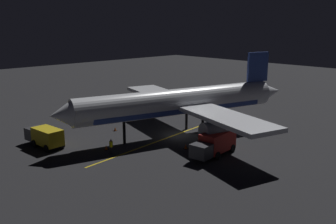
% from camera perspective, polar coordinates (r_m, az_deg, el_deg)
% --- Properties ---
extents(ground_plane, '(180.00, 180.00, 0.20)m').
position_cam_1_polar(ground_plane, '(50.11, 1.65, -3.64)').
color(ground_plane, '#252527').
extents(apron_guide_stripe, '(2.89, 22.50, 0.01)m').
position_cam_1_polar(apron_guide_stripe, '(47.40, -1.70, -4.51)').
color(apron_guide_stripe, gold).
rests_on(apron_guide_stripe, ground_plane).
extents(airliner, '(30.79, 33.77, 10.49)m').
position_cam_1_polar(airliner, '(49.28, 2.26, 1.41)').
color(airliner, white).
rests_on(airliner, ground_plane).
extents(baggage_truck, '(5.92, 2.58, 2.35)m').
position_cam_1_polar(baggage_truck, '(47.61, -18.19, -3.60)').
color(baggage_truck, gold).
rests_on(baggage_truck, ground_plane).
extents(catering_truck, '(2.79, 6.64, 2.63)m').
position_cam_1_polar(catering_truck, '(42.63, 7.14, -4.80)').
color(catering_truck, maroon).
rests_on(catering_truck, ground_plane).
extents(ground_crew_worker, '(0.40, 0.40, 1.74)m').
position_cam_1_polar(ground_crew_worker, '(43.28, -8.63, -5.21)').
color(ground_crew_worker, black).
rests_on(ground_crew_worker, ground_plane).
extents(traffic_cone_near_left, '(0.50, 0.50, 0.55)m').
position_cam_1_polar(traffic_cone_near_left, '(52.47, -8.03, -2.58)').
color(traffic_cone_near_left, '#EA590F').
rests_on(traffic_cone_near_left, ground_plane).
extents(traffic_cone_near_right, '(0.50, 0.50, 0.55)m').
position_cam_1_polar(traffic_cone_near_right, '(45.01, -9.36, -5.35)').
color(traffic_cone_near_right, '#EA590F').
rests_on(traffic_cone_near_right, ground_plane).
extents(traffic_cone_under_wing, '(0.50, 0.50, 0.55)m').
position_cam_1_polar(traffic_cone_under_wing, '(44.76, 2.71, -5.29)').
color(traffic_cone_under_wing, '#EA590F').
rests_on(traffic_cone_under_wing, ground_plane).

